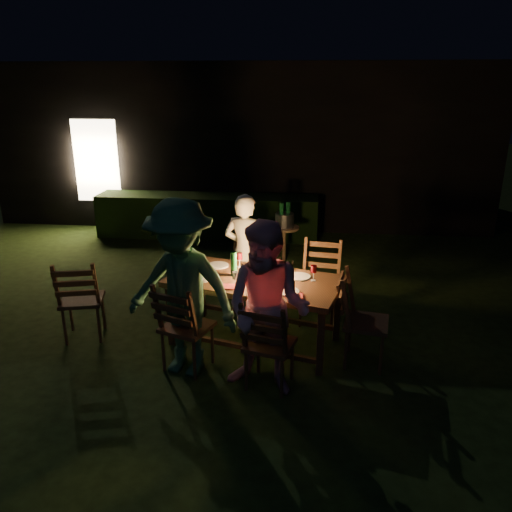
# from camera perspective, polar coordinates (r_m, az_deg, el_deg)

# --- Properties ---
(garden_envelope) EXTENTS (40.00, 40.00, 3.20)m
(garden_envelope) POSITION_cam_1_polar(r_m,az_deg,el_deg) (11.71, -1.01, 13.14)
(garden_envelope) COLOR black
(garden_envelope) RESTS_ON ground
(dining_table) EXTENTS (2.07, 1.41, 0.79)m
(dining_table) POSITION_cam_1_polar(r_m,az_deg,el_deg) (5.54, -0.16, -3.35)
(dining_table) COLOR #462B17
(dining_table) RESTS_ON ground
(chair_near_left) EXTENTS (0.60, 0.62, 1.03)m
(chair_near_left) POSITION_cam_1_polar(r_m,az_deg,el_deg) (5.27, -7.92, -9.64)
(chair_near_left) COLOR #462B17
(chair_near_left) RESTS_ON ground
(chair_near_right) EXTENTS (0.54, 0.57, 0.99)m
(chair_near_right) POSITION_cam_1_polar(r_m,az_deg,el_deg) (4.94, 1.48, -11.70)
(chair_near_right) COLOR #462B17
(chair_near_right) RESTS_ON ground
(chair_far_left) EXTENTS (0.55, 0.57, 0.99)m
(chair_far_left) POSITION_cam_1_polar(r_m,az_deg,el_deg) (6.52, -1.38, -3.68)
(chair_far_left) COLOR #462B17
(chair_far_left) RESTS_ON ground
(chair_far_right) EXTENTS (0.54, 0.57, 1.05)m
(chair_far_right) POSITION_cam_1_polar(r_m,az_deg,el_deg) (6.23, 7.17, -4.78)
(chair_far_right) COLOR #462B17
(chair_far_right) RESTS_ON ground
(chair_end) EXTENTS (0.57, 0.54, 1.04)m
(chair_end) POSITION_cam_1_polar(r_m,az_deg,el_deg) (5.43, 12.15, -8.94)
(chair_end) COLOR #462B17
(chair_end) RESTS_ON ground
(chair_spare) EXTENTS (0.57, 0.59, 1.03)m
(chair_spare) POSITION_cam_1_polar(r_m,az_deg,el_deg) (6.14, -19.13, -6.19)
(chair_spare) COLOR #462B17
(chair_spare) RESTS_ON ground
(person_house_side) EXTENTS (0.64, 0.50, 1.54)m
(person_house_side) POSITION_cam_1_polar(r_m,az_deg,el_deg) (6.39, -1.24, 0.37)
(person_house_side) COLOR white
(person_house_side) RESTS_ON ground
(person_opp_right) EXTENTS (0.96, 0.84, 1.70)m
(person_opp_right) POSITION_cam_1_polar(r_m,az_deg,el_deg) (4.64, 1.33, -6.18)
(person_opp_right) COLOR pink
(person_opp_right) RESTS_ON ground
(person_opp_left) EXTENTS (1.32, 0.97, 1.83)m
(person_opp_left) POSITION_cam_1_polar(r_m,az_deg,el_deg) (4.96, -8.50, -3.80)
(person_opp_left) COLOR #316342
(person_opp_left) RESTS_ON ground
(lantern) EXTENTS (0.16, 0.16, 0.35)m
(lantern) POSITION_cam_1_polar(r_m,az_deg,el_deg) (5.48, 0.51, -0.97)
(lantern) COLOR white
(lantern) RESTS_ON dining_table
(plate_far_left) EXTENTS (0.25, 0.25, 0.01)m
(plate_far_left) POSITION_cam_1_polar(r_m,az_deg,el_deg) (5.91, -4.36, -1.06)
(plate_far_left) COLOR white
(plate_far_left) RESTS_ON dining_table
(plate_near_left) EXTENTS (0.25, 0.25, 0.01)m
(plate_near_left) POSITION_cam_1_polar(r_m,az_deg,el_deg) (5.54, -6.31, -2.54)
(plate_near_left) COLOR white
(plate_near_left) RESTS_ON dining_table
(plate_far_right) EXTENTS (0.25, 0.25, 0.01)m
(plate_far_right) POSITION_cam_1_polar(r_m,az_deg,el_deg) (5.57, 4.98, -2.36)
(plate_far_right) COLOR white
(plate_far_right) RESTS_ON dining_table
(plate_near_right) EXTENTS (0.25, 0.25, 0.01)m
(plate_near_right) POSITION_cam_1_polar(r_m,az_deg,el_deg) (5.18, 3.60, -4.04)
(plate_near_right) COLOR white
(plate_near_right) RESTS_ON dining_table
(wineglass_a) EXTENTS (0.06, 0.06, 0.18)m
(wineglass_a) POSITION_cam_1_polar(r_m,az_deg,el_deg) (5.83, -1.90, -0.44)
(wineglass_a) COLOR #59070F
(wineglass_a) RESTS_ON dining_table
(wineglass_b) EXTENTS (0.06, 0.06, 0.18)m
(wineglass_b) POSITION_cam_1_polar(r_m,az_deg,el_deg) (5.67, -7.40, -1.19)
(wineglass_b) COLOR #59070F
(wineglass_b) RESTS_ON dining_table
(wineglass_c) EXTENTS (0.06, 0.06, 0.18)m
(wineglass_c) POSITION_cam_1_polar(r_m,az_deg,el_deg) (5.14, 1.82, -3.23)
(wineglass_c) COLOR #59070F
(wineglass_c) RESTS_ON dining_table
(wineglass_d) EXTENTS (0.06, 0.06, 0.18)m
(wineglass_d) POSITION_cam_1_polar(r_m,az_deg,el_deg) (5.47, 6.60, -1.95)
(wineglass_d) COLOR #59070F
(wineglass_d) RESTS_ON dining_table
(wineglass_e) EXTENTS (0.06, 0.06, 0.18)m
(wineglass_e) POSITION_cam_1_polar(r_m,az_deg,el_deg) (5.26, -2.37, -2.70)
(wineglass_e) COLOR silver
(wineglass_e) RESTS_ON dining_table
(bottle_table) EXTENTS (0.07, 0.07, 0.28)m
(bottle_table) POSITION_cam_1_polar(r_m,az_deg,el_deg) (5.55, -2.57, -0.91)
(bottle_table) COLOR #0F471E
(bottle_table) RESTS_ON dining_table
(napkin_left) EXTENTS (0.18, 0.14, 0.01)m
(napkin_left) POSITION_cam_1_polar(r_m,az_deg,el_deg) (5.29, -2.94, -3.53)
(napkin_left) COLOR red
(napkin_left) RESTS_ON dining_table
(napkin_right) EXTENTS (0.18, 0.14, 0.01)m
(napkin_right) POSITION_cam_1_polar(r_m,az_deg,el_deg) (5.09, 4.40, -4.55)
(napkin_right) COLOR red
(napkin_right) RESTS_ON dining_table
(phone) EXTENTS (0.14, 0.07, 0.01)m
(phone) POSITION_cam_1_polar(r_m,az_deg,el_deg) (5.51, -7.33, -2.76)
(phone) COLOR black
(phone) RESTS_ON dining_table
(side_table) EXTENTS (0.47, 0.47, 0.63)m
(side_table) POSITION_cam_1_polar(r_m,az_deg,el_deg) (8.07, 3.27, 2.85)
(side_table) COLOR olive
(side_table) RESTS_ON ground
(ice_bucket) EXTENTS (0.30, 0.30, 0.22)m
(ice_bucket) POSITION_cam_1_polar(r_m,az_deg,el_deg) (8.02, 3.29, 4.12)
(ice_bucket) COLOR #A5A8AD
(ice_bucket) RESTS_ON side_table
(bottle_bucket_a) EXTENTS (0.07, 0.07, 0.32)m
(bottle_bucket_a) POSITION_cam_1_polar(r_m,az_deg,el_deg) (7.97, 2.92, 4.40)
(bottle_bucket_a) COLOR #0F471E
(bottle_bucket_a) RESTS_ON side_table
(bottle_bucket_b) EXTENTS (0.07, 0.07, 0.32)m
(bottle_bucket_b) POSITION_cam_1_polar(r_m,az_deg,el_deg) (8.04, 3.67, 4.53)
(bottle_bucket_b) COLOR #0F471E
(bottle_bucket_b) RESTS_ON side_table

